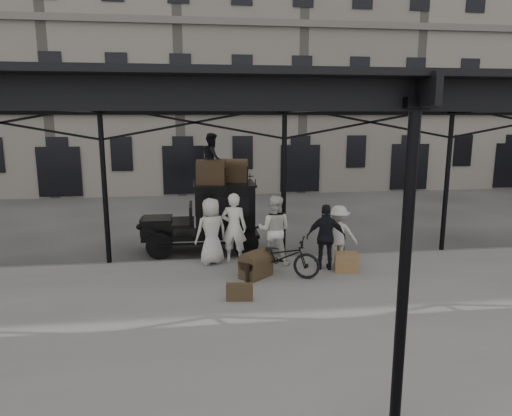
{
  "coord_description": "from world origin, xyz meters",
  "views": [
    {
      "loc": [
        -2.45,
        -10.78,
        4.19
      ],
      "look_at": [
        -0.86,
        1.6,
        1.7
      ],
      "focal_mm": 32.0,
      "sensor_mm": 36.0,
      "label": 1
    }
  ],
  "objects": [
    {
      "name": "porter_left",
      "position": [
        -1.48,
        1.66,
        1.14
      ],
      "size": [
        0.83,
        0.67,
        1.98
      ],
      "primitive_type": "imported",
      "rotation": [
        0.0,
        0.0,
        2.84
      ],
      "color": "silver",
      "rests_on": "platform"
    },
    {
      "name": "porter_roof",
      "position": [
        -2.0,
        3.24,
        2.95
      ],
      "size": [
        0.6,
        0.76,
        1.55
      ],
      "primitive_type": "imported",
      "rotation": [
        0.0,
        0.0,
        1.55
      ],
      "color": "black",
      "rests_on": "taxi"
    },
    {
      "name": "suitcase_flat",
      "position": [
        -1.59,
        -1.18,
        0.35
      ],
      "size": [
        0.61,
        0.22,
        0.4
      ],
      "primitive_type": "cube",
      "rotation": [
        0.0,
        0.0,
        -0.12
      ],
      "color": "#483421",
      "rests_on": "platform"
    },
    {
      "name": "suitcase_upright",
      "position": [
        1.59,
        1.46,
        0.38
      ],
      "size": [
        0.28,
        0.62,
        0.45
      ],
      "primitive_type": "cube",
      "rotation": [
        0.0,
        0.0,
        -0.22
      ],
      "color": "#483421",
      "rests_on": "platform"
    },
    {
      "name": "porter_centre",
      "position": [
        -2.12,
        1.57,
        1.08
      ],
      "size": [
        1.06,
        0.88,
        1.86
      ],
      "primitive_type": "imported",
      "rotation": [
        0.0,
        0.0,
        3.51
      ],
      "color": "beige",
      "rests_on": "platform"
    },
    {
      "name": "bicycle",
      "position": [
        -0.38,
        0.27,
        0.67
      ],
      "size": [
        2.1,
        1.4,
        1.05
      ],
      "primitive_type": "imported",
      "rotation": [
        0.0,
        0.0,
        1.18
      ],
      "color": "black",
      "rests_on": "platform"
    },
    {
      "name": "taxi",
      "position": [
        -1.97,
        3.34,
        1.2
      ],
      "size": [
        3.65,
        1.55,
        2.18
      ],
      "color": "black",
      "rests_on": "ground"
    },
    {
      "name": "steamer_trunk_platform",
      "position": [
        -1.03,
        0.29,
        0.45
      ],
      "size": [
        0.94,
        0.92,
        0.6
      ],
      "primitive_type": null,
      "rotation": [
        0.0,
        0.0,
        0.74
      ],
      "color": "#483421",
      "rests_on": "platform"
    },
    {
      "name": "steamer_trunk_roof_near",
      "position": [
        -2.05,
        3.09,
        2.5
      ],
      "size": [
        0.93,
        0.66,
        0.63
      ],
      "primitive_type": null,
      "rotation": [
        0.0,
        0.0,
        -0.16
      ],
      "color": "#483421",
      "rests_on": "taxi"
    },
    {
      "name": "wicker_hamper",
      "position": [
        1.42,
        0.44,
        0.4
      ],
      "size": [
        0.69,
        0.57,
        0.5
      ],
      "primitive_type": "cube",
      "rotation": [
        0.0,
        0.0,
        -0.23
      ],
      "color": "olive",
      "rests_on": "platform"
    },
    {
      "name": "porter_right",
      "position": [
        1.41,
        1.18,
        0.97
      ],
      "size": [
        1.18,
        0.85,
        1.64
      ],
      "primitive_type": "imported",
      "rotation": [
        0.0,
        0.0,
        2.89
      ],
      "color": "beige",
      "rests_on": "platform"
    },
    {
      "name": "steamer_trunk_roof_far",
      "position": [
        -1.3,
        3.54,
        2.48
      ],
      "size": [
        0.91,
        0.67,
        0.61
      ],
      "primitive_type": null,
      "rotation": [
        0.0,
        0.0,
        -0.21
      ],
      "color": "#483421",
      "rests_on": "taxi"
    },
    {
      "name": "porter_midleft",
      "position": [
        -0.38,
        1.34,
        1.12
      ],
      "size": [
        1.12,
        0.99,
        1.94
      ],
      "primitive_type": "imported",
      "rotation": [
        0.0,
        0.0,
        2.82
      ],
      "color": "silver",
      "rests_on": "platform"
    },
    {
      "name": "ground",
      "position": [
        0.0,
        0.0,
        0.0
      ],
      "size": [
        120.0,
        120.0,
        0.0
      ],
      "primitive_type": "plane",
      "color": "#383533",
      "rests_on": "ground"
    },
    {
      "name": "porter_official",
      "position": [
        0.91,
        0.69,
        1.04
      ],
      "size": [
        1.11,
        0.63,
        1.78
      ],
      "primitive_type": "imported",
      "rotation": [
        0.0,
        0.0,
        2.95
      ],
      "color": "black",
      "rests_on": "platform"
    },
    {
      "name": "building_frontage",
      "position": [
        0.0,
        18.0,
        7.0
      ],
      "size": [
        64.0,
        8.0,
        14.0
      ],
      "primitive_type": "cube",
      "color": "slate",
      "rests_on": "ground"
    },
    {
      "name": "platform",
      "position": [
        0.0,
        -2.0,
        0.07
      ],
      "size": [
        28.0,
        8.0,
        0.15
      ],
      "primitive_type": "cube",
      "color": "slate",
      "rests_on": "ground"
    },
    {
      "name": "canopy",
      "position": [
        0.0,
        -1.72,
        4.6
      ],
      "size": [
        22.5,
        9.0,
        4.74
      ],
      "color": "black",
      "rests_on": "ground"
    }
  ]
}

